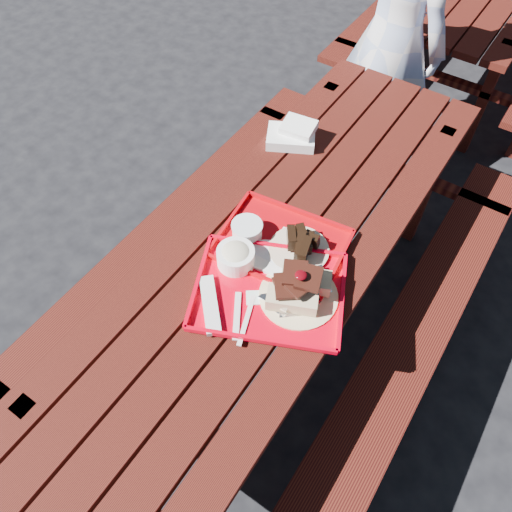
# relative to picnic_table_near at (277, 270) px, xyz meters

# --- Properties ---
(ground) EXTENTS (60.00, 60.00, 0.00)m
(ground) POSITION_rel_picnic_table_near_xyz_m (0.00, 0.00, -0.56)
(ground) COLOR black
(ground) RESTS_ON ground
(picnic_table_near) EXTENTS (1.41, 2.40, 0.75)m
(picnic_table_near) POSITION_rel_picnic_table_near_xyz_m (0.00, 0.00, 0.00)
(picnic_table_near) COLOR #4A170E
(picnic_table_near) RESTS_ON ground
(near_tray) EXTENTS (0.62, 0.57, 0.16)m
(near_tray) POSITION_rel_picnic_table_near_xyz_m (0.09, -0.20, 0.23)
(near_tray) COLOR red
(near_tray) RESTS_ON picnic_table_near
(far_tray) EXTENTS (0.49, 0.41, 0.08)m
(far_tray) POSITION_rel_picnic_table_near_xyz_m (0.02, -0.03, 0.21)
(far_tray) COLOR #B7050D
(far_tray) RESTS_ON picnic_table_near
(white_cloth) EXTENTS (0.25, 0.23, 0.08)m
(white_cloth) POSITION_rel_picnic_table_near_xyz_m (-0.25, 0.51, 0.23)
(white_cloth) COLOR white
(white_cloth) RESTS_ON picnic_table_near
(person) EXTENTS (0.68, 0.52, 1.65)m
(person) POSITION_rel_picnic_table_near_xyz_m (-0.19, 1.39, 0.27)
(person) COLOR #9DAED1
(person) RESTS_ON ground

